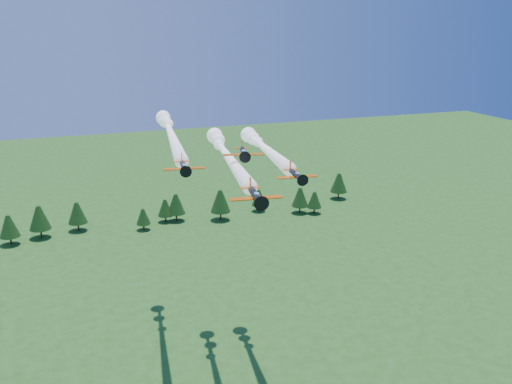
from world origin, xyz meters
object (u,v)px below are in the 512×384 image
object	(u,v)px
plane_lead	(226,154)
plane_slot	(243,152)
plane_right	(263,147)
plane_left	(170,132)

from	to	relation	value
plane_lead	plane_slot	bearing A→B (deg)	-81.83
plane_right	plane_lead	bearing A→B (deg)	-151.43
plane_lead	plane_left	xyz separation A→B (m)	(-8.24, 15.35, 2.29)
plane_right	plane_left	bearing A→B (deg)	153.77
plane_slot	plane_lead	bearing A→B (deg)	104.45
plane_left	plane_slot	bearing A→B (deg)	-64.84
plane_left	plane_right	world-z (taller)	plane_left
plane_left	plane_right	xyz separation A→B (m)	(17.80, -11.51, -2.27)
plane_left	plane_slot	distance (m)	27.60
plane_slot	plane_right	bearing A→B (deg)	71.64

